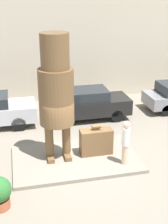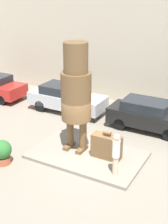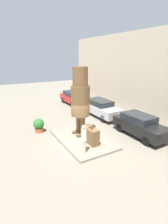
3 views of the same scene
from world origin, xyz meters
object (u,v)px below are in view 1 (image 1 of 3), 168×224
statue_figure (56,89)px  parked_car_black (88,103)px  tourist (126,141)px  giant_suitcase (96,141)px

statue_figure → parked_car_black: bearing=60.8°
statue_figure → tourist: statue_figure is taller
giant_suitcase → parked_car_black: bearing=81.4°
giant_suitcase → tourist: (0.87, -1.02, 0.44)m
statue_figure → tourist: size_ratio=2.74×
tourist → parked_car_black: bearing=93.3°
tourist → parked_car_black: size_ratio=0.42×
tourist → parked_car_black: tourist is taller
giant_suitcase → parked_car_black: 3.93m
statue_figure → parked_car_black: 4.88m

